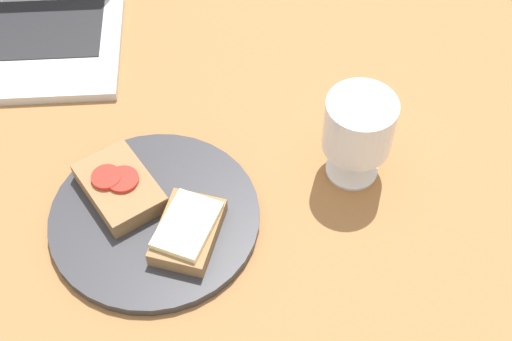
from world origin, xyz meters
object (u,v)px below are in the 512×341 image
plate (155,218)px  laptop (11,1)px  wine_glass (359,129)px  sandwich_with_cheese (188,230)px  sandwich_with_tomato (119,187)px

plate → laptop: (-21.71, 37.07, 4.04)cm
plate → wine_glass: wine_glass is taller
laptop → plate: bearing=-59.6°
wine_glass → plate: bearing=-166.0°
sandwich_with_cheese → laptop: laptop is taller
sandwich_with_tomato → wine_glass: wine_glass is taller
wine_glass → laptop: bearing=146.7°
plate → laptop: 43.15cm
sandwich_with_cheese → plate: bearing=140.6°
plate → laptop: size_ratio=0.81×
sandwich_with_cheese → laptop: 48.09cm
sandwich_with_tomato → sandwich_with_cheese: size_ratio=1.17×
sandwich_with_tomato → laptop: bearing=117.5°
wine_glass → laptop: 56.14cm
laptop → sandwich_with_cheese: bearing=-57.4°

